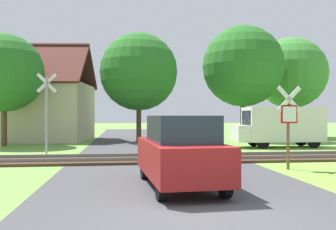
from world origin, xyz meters
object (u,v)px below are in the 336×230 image
object	(u,v)px
tree_center	(139,72)
parked_car	(180,151)
tree_left	(4,73)
tree_far	(291,73)
house	(34,109)
mail_truck	(280,125)
stop_sign_near	(289,121)
crossing_sign_far	(46,108)
tree_right	(243,66)

from	to	relation	value
tree_center	parked_car	xyz separation A→B (m)	(0.34, -16.41, -3.86)
tree_center	parked_car	bearing A→B (deg)	-88.82
tree_left	tree_far	world-z (taller)	tree_far
house	mail_truck	xyz separation A→B (m)	(15.01, -7.73, -0.97)
parked_car	tree_center	bearing A→B (deg)	87.14
house	tree_center	bearing A→B (deg)	-10.46
stop_sign_near	tree_left	world-z (taller)	tree_left
house	tree_left	bearing A→B (deg)	-90.27
tree_far	crossing_sign_far	bearing A→B (deg)	-145.01
stop_sign_near	mail_truck	distance (m)	8.89
tree_right	parked_car	xyz separation A→B (m)	(-7.20, -17.02, -4.43)
tree_far	house	bearing A→B (deg)	-177.07
tree_left	stop_sign_near	bearing A→B (deg)	-41.76
crossing_sign_far	tree_left	bearing A→B (deg)	120.95
stop_sign_near	parked_car	bearing A→B (deg)	25.90
tree_left	mail_truck	size ratio (longest dim) A/B	1.33
crossing_sign_far	house	size ratio (longest dim) A/B	0.43
house	mail_truck	bearing A→B (deg)	-21.34
crossing_sign_far	tree_center	world-z (taller)	tree_center
tree_left	tree_far	distance (m)	21.20
mail_truck	crossing_sign_far	bearing A→B (deg)	104.97
tree_far	parked_car	world-z (taller)	tree_far
house	tree_right	xyz separation A→B (m)	(14.91, -1.56, 3.12)
tree_right	parked_car	bearing A→B (deg)	-112.92
house	stop_sign_near	bearing A→B (deg)	-47.82
crossing_sign_far	tree_left	size ratio (longest dim) A/B	0.56
mail_truck	tree_center	bearing A→B (deg)	54.84
crossing_sign_far	tree_left	world-z (taller)	tree_left
tree_left	tree_far	bearing A→B (deg)	16.56
parked_car	crossing_sign_far	bearing A→B (deg)	117.15
tree_center	mail_truck	xyz separation A→B (m)	(7.63, -5.56, -3.51)
stop_sign_near	crossing_sign_far	distance (m)	10.21
crossing_sign_far	stop_sign_near	bearing A→B (deg)	-31.53
tree_far	parked_car	xyz separation A→B (m)	(-12.04, -19.59, -4.29)
stop_sign_near	crossing_sign_far	xyz separation A→B (m)	(-8.75, 5.24, 0.49)
house	mail_truck	distance (m)	16.91
house	tree_center	size ratio (longest dim) A/B	1.15
parked_car	house	bearing A→B (deg)	108.51
house	parked_car	bearing A→B (deg)	-61.54
tree_right	tree_far	size ratio (longest dim) A/B	1.02
tree_far	parked_car	bearing A→B (deg)	-121.57
stop_sign_near	tree_left	xyz separation A→B (m)	(-12.27, 10.95, 2.64)
tree_right	parked_car	size ratio (longest dim) A/B	2.01
crossing_sign_far	tree_right	bearing A→B (deg)	36.91
house	tree_far	xyz separation A→B (m)	(19.76, 1.01, 2.98)
tree_right	crossing_sign_far	bearing A→B (deg)	-142.45
house	tree_left	distance (m)	5.45
parked_car	tree_right	bearing A→B (deg)	63.04
crossing_sign_far	parked_car	world-z (taller)	crossing_sign_far
stop_sign_near	parked_car	distance (m)	4.83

